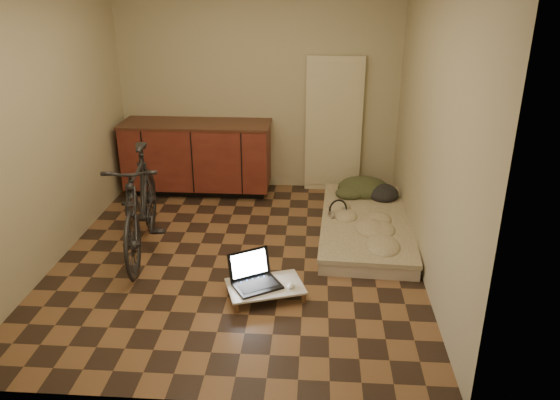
# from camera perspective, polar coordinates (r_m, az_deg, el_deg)

# --- Properties ---
(room_shell) EXTENTS (3.50, 4.00, 2.60)m
(room_shell) POSITION_cam_1_polar(r_m,az_deg,el_deg) (4.99, -4.74, 7.38)
(room_shell) COLOR brown
(room_shell) RESTS_ON ground
(cabinets) EXTENTS (1.84, 0.62, 0.91)m
(cabinets) POSITION_cam_1_polar(r_m,az_deg,el_deg) (6.97, -8.60, 4.48)
(cabinets) COLOR black
(cabinets) RESTS_ON ground
(appliance_panel) EXTENTS (0.70, 0.10, 1.70)m
(appliance_panel) POSITION_cam_1_polar(r_m,az_deg,el_deg) (6.93, 5.63, 7.82)
(appliance_panel) COLOR beige
(appliance_panel) RESTS_ON ground
(bicycle) EXTENTS (0.77, 1.83, 1.15)m
(bicycle) POSITION_cam_1_polar(r_m,az_deg,el_deg) (5.49, -14.44, 0.17)
(bicycle) COLOR black
(bicycle) RESTS_ON ground
(futon) EXTENTS (1.05, 2.03, 0.17)m
(futon) POSITION_cam_1_polar(r_m,az_deg,el_deg) (5.97, 8.98, -2.63)
(futon) COLOR #BCAB96
(futon) RESTS_ON ground
(clothing_pile) EXTENTS (0.68, 0.57, 0.26)m
(clothing_pile) POSITION_cam_1_polar(r_m,az_deg,el_deg) (6.56, 9.23, 1.75)
(clothing_pile) COLOR #363D23
(clothing_pile) RESTS_ON futon
(headphones) EXTENTS (0.32, 0.31, 0.16)m
(headphones) POSITION_cam_1_polar(r_m,az_deg,el_deg) (5.93, 6.10, -0.91)
(headphones) COLOR black
(headphones) RESTS_ON futon
(lap_desk) EXTENTS (0.75, 0.60, 0.11)m
(lap_desk) POSITION_cam_1_polar(r_m,az_deg,el_deg) (4.78, -1.55, -9.04)
(lap_desk) COLOR brown
(lap_desk) RESTS_ON ground
(laptop) EXTENTS (0.51, 0.49, 0.26)m
(laptop) POSITION_cam_1_polar(r_m,az_deg,el_deg) (4.78, -2.67, -8.18)
(laptop) COLOR black
(laptop) RESTS_ON lap_desk
(mouse) EXTENTS (0.07, 0.10, 0.03)m
(mouse) POSITION_cam_1_polar(r_m,az_deg,el_deg) (4.74, 1.12, -8.91)
(mouse) COLOR white
(mouse) RESTS_ON lap_desk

